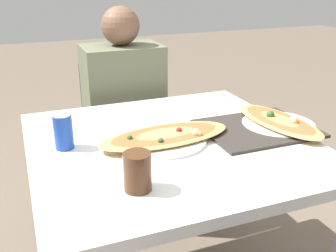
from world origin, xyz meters
TOP-DOWN VIEW (x-y plane):
  - dining_table at (0.00, 0.00)m, footprint 1.01×0.99m
  - chair_far_seated at (0.02, 0.82)m, footprint 0.40×0.40m
  - person_seated at (0.02, 0.71)m, footprint 0.40×0.29m
  - pizza_main at (-0.02, -0.01)m, footprint 0.52×0.30m
  - soda_can at (-0.37, 0.08)m, footprint 0.07×0.07m
  - drink_glass at (-0.21, -0.29)m, footprint 0.08×0.08m
  - serving_tray at (0.36, -0.03)m, footprint 0.42×0.34m
  - pizza_second at (0.46, -0.03)m, footprint 0.29×0.46m

SIDE VIEW (x-z plane):
  - chair_far_seated at x=0.02m, z-range 0.06..0.92m
  - dining_table at x=0.00m, z-range 0.30..1.06m
  - person_seated at x=0.02m, z-range 0.11..1.29m
  - serving_tray at x=0.36m, z-range 0.76..0.77m
  - pizza_second at x=0.46m, z-range 0.75..0.81m
  - pizza_main at x=-0.02m, z-range 0.75..0.81m
  - drink_glass at x=-0.21m, z-range 0.76..0.88m
  - soda_can at x=-0.37m, z-range 0.76..0.89m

